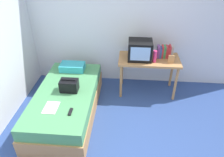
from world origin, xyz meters
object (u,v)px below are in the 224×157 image
(bed, at_px, (67,102))
(tv, at_px, (140,50))
(pillow, at_px, (72,67))
(remote_dark, at_px, (70,112))
(water_bottle, at_px, (155,56))
(desk, at_px, (149,63))
(magazine, at_px, (51,108))
(picture_frame, at_px, (171,59))
(handbag, at_px, (69,85))
(book_row, at_px, (165,52))

(bed, xyz_separation_m, tv, (1.26, 0.79, 0.70))
(pillow, bearing_deg, remote_dark, -77.94)
(water_bottle, bearing_deg, desk, 122.74)
(desk, xyz_separation_m, magazine, (-1.55, -1.26, -0.16))
(tv, height_order, remote_dark, tv)
(picture_frame, height_order, handbag, picture_frame)
(handbag, xyz_separation_m, magazine, (-0.17, -0.47, -0.10))
(desk, xyz_separation_m, pillow, (-1.49, -0.10, -0.10))
(water_bottle, bearing_deg, remote_dark, -137.34)
(water_bottle, relative_size, remote_dark, 1.46)
(water_bottle, xyz_separation_m, pillow, (-1.57, 0.03, -0.31))
(picture_frame, distance_m, pillow, 1.89)
(desk, distance_m, handbag, 1.59)
(pillow, distance_m, remote_dark, 1.26)
(tv, distance_m, book_row, 0.50)
(water_bottle, distance_m, handbag, 1.62)
(handbag, xyz_separation_m, remote_dark, (0.15, -0.55, -0.09))
(bed, xyz_separation_m, desk, (1.45, 0.81, 0.42))
(book_row, height_order, magazine, book_row)
(remote_dark, bearing_deg, picture_frame, 36.66)
(picture_frame, bearing_deg, remote_dark, -143.34)
(bed, bearing_deg, tv, 31.99)
(water_bottle, relative_size, book_row, 0.78)
(pillow, relative_size, magazine, 1.63)
(tv, distance_m, picture_frame, 0.59)
(magazine, bearing_deg, remote_dark, -13.22)
(tv, relative_size, book_row, 1.51)
(desk, distance_m, remote_dark, 1.82)
(pillow, bearing_deg, tv, 3.68)
(bed, height_order, picture_frame, picture_frame)
(picture_frame, relative_size, remote_dark, 0.96)
(desk, height_order, water_bottle, water_bottle)
(desk, height_order, pillow, desk)
(magazine, bearing_deg, water_bottle, 34.68)
(handbag, bearing_deg, picture_frame, 20.23)
(bed, relative_size, remote_dark, 12.82)
(desk, xyz_separation_m, tv, (-0.19, -0.02, 0.28))
(magazine, bearing_deg, handbag, 69.84)
(bed, relative_size, picture_frame, 13.30)
(desk, bearing_deg, magazine, -140.93)
(book_row, xyz_separation_m, pillow, (-1.78, -0.19, -0.31))
(bed, xyz_separation_m, pillow, (-0.04, 0.71, 0.32))
(pillow, relative_size, remote_dark, 3.03)
(desk, bearing_deg, book_row, 16.08)
(water_bottle, bearing_deg, bed, -156.11)
(book_row, bearing_deg, bed, -152.90)
(magazine, bearing_deg, desk, 39.07)
(picture_frame, bearing_deg, handbag, -159.77)
(handbag, bearing_deg, remote_dark, -74.67)
(picture_frame, xyz_separation_m, handbag, (-1.76, -0.65, -0.24))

